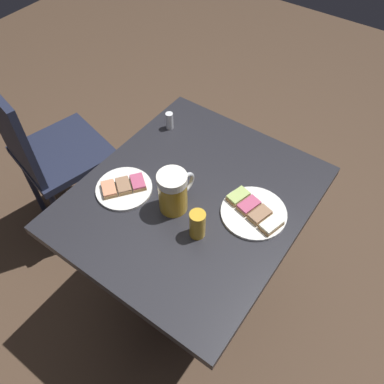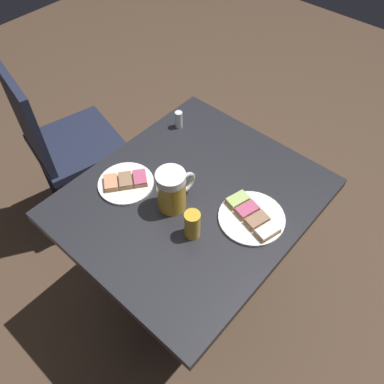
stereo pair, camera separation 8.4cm
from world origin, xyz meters
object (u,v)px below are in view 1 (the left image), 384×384
object	(u,v)px
beer_glass_small	(197,224)
cafe_chair	(46,150)
plate_far	(124,188)
beer_mug	(174,191)
salt_shaker	(169,121)
plate_near	(254,212)

from	to	relation	value
beer_glass_small	cafe_chair	world-z (taller)	cafe_chair
beer_glass_small	cafe_chair	xyz separation A→B (m)	(0.08, 0.88, -0.26)
plate_far	beer_glass_small	xyz separation A→B (m)	(-0.00, -0.30, 0.04)
beer_mug	salt_shaker	xyz separation A→B (m)	(0.30, 0.25, -0.04)
plate_near	plate_far	distance (m)	0.44
plate_far	beer_mug	bearing A→B (deg)	-76.74
cafe_chair	plate_near	bearing A→B (deg)	18.33
beer_mug	cafe_chair	size ratio (longest dim) A/B	0.17
beer_mug	beer_glass_small	xyz separation A→B (m)	(-0.04, -0.12, -0.02)
plate_near	beer_mug	xyz separation A→B (m)	(-0.12, 0.23, 0.07)
plate_far	salt_shaker	world-z (taller)	salt_shaker
plate_near	cafe_chair	world-z (taller)	cafe_chair
plate_near	salt_shaker	xyz separation A→B (m)	(0.17, 0.48, 0.02)
beer_glass_small	cafe_chair	bearing A→B (deg)	84.56
plate_near	salt_shaker	size ratio (longest dim) A/B	3.10
beer_mug	cafe_chair	xyz separation A→B (m)	(0.04, 0.76, -0.28)
plate_far	salt_shaker	distance (m)	0.35
plate_far	beer_glass_small	bearing A→B (deg)	-90.33
cafe_chair	salt_shaker	bearing A→B (deg)	40.33
plate_near	plate_far	size ratio (longest dim) A/B	1.12
plate_far	cafe_chair	distance (m)	0.62
plate_near	beer_glass_small	distance (m)	0.20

